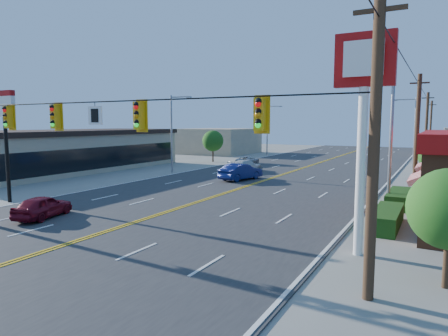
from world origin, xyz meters
The scene contains 20 objects.
ground centered at (0.00, 0.00, 0.00)m, with size 160.00×160.00×0.00m, color gray.
road centered at (0.00, 20.00, 0.03)m, with size 20.00×120.00×0.06m, color #2D2D30.
signal_span centered at (-0.12, 0.00, 4.89)m, with size 24.32×0.34×9.00m.
kfc_pylon centered at (11.00, 4.00, 6.04)m, with size 2.20×0.36×8.50m.
strip_mall centered at (-22.00, 18.00, 2.25)m, with size 10.40×26.40×4.40m.
pizza_hut_sign centered at (-11.00, 4.00, 5.18)m, with size 1.90×0.30×6.85m.
streetlight_se centered at (10.79, 14.00, 4.51)m, with size 2.55×0.25×8.00m.
streetlight_ne centered at (10.79, 38.00, 4.51)m, with size 2.55×0.25×8.00m.
streetlight_sw centered at (-10.79, 22.00, 4.51)m, with size 2.55×0.25×8.00m.
streetlight_nw centered at (-10.79, 48.00, 4.51)m, with size 2.55×0.25×8.00m.
utility_pole_near centered at (12.20, 18.00, 4.20)m, with size 0.28×0.28×8.40m, color #47301E.
utility_pole_mid centered at (12.20, 36.00, 4.20)m, with size 0.28×0.28×8.40m, color #47301E.
utility_pole_far centered at (12.20, 54.00, 4.20)m, with size 0.28×0.28×8.40m, color #47301E.
tree_kfc_rear centered at (13.50, 22.00, 2.93)m, with size 2.94×2.94×4.41m.
tree_west centered at (-13.00, 34.00, 2.79)m, with size 2.80×2.80×4.20m.
bld_west_far centered at (-20.00, 48.00, 2.10)m, with size 11.00×12.00×4.20m, color tan.
car_magenta centered at (-5.04, 2.00, 0.62)m, with size 1.45×3.62×1.23m, color maroon.
car_blue centered at (-2.03, 20.08, 0.74)m, with size 1.57×4.51×1.49m, color #0E1956.
car_white centered at (-4.25, 25.86, 0.61)m, with size 1.72×4.23×1.23m, color silver.
car_silver centered at (-6.91, 31.92, 0.57)m, with size 1.89×4.10×1.14m, color #A8A9AD.
Camera 1 is at (13.65, -11.88, 5.14)m, focal length 32.00 mm.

